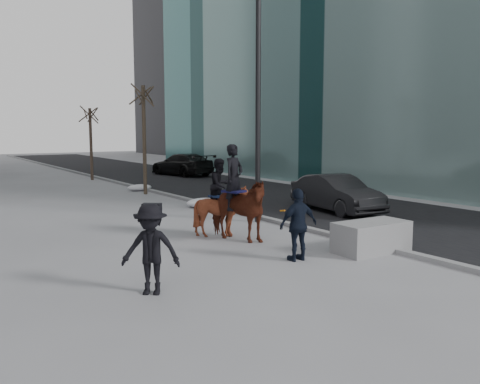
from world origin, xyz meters
TOP-DOWN VIEW (x-y plane):
  - ground at (0.00, 0.00)m, footprint 120.00×120.00m
  - road at (7.00, 10.00)m, footprint 8.00×90.00m
  - curb at (3.00, 10.00)m, footprint 0.25×90.00m
  - planter at (2.54, -1.10)m, footprint 2.01×1.06m
  - car_near at (6.38, 4.09)m, footprint 2.08×4.48m
  - car_far at (8.53, 21.13)m, footprint 2.93×5.47m
  - tree_near at (2.40, 13.13)m, footprint 1.20×1.20m
  - tree_far at (2.40, 21.41)m, footprint 1.20×1.20m
  - mounted_left at (0.37, 1.93)m, footprint 1.62×2.32m
  - mounted_right at (0.38, 2.72)m, footprint 1.58×1.68m
  - feeder at (0.41, -0.71)m, footprint 1.06×0.90m
  - camera_crew at (-3.57, -1.07)m, footprint 1.29×1.22m
  - lamppost at (2.60, 4.19)m, footprint 0.25×2.08m
  - snow_piles at (2.70, 10.81)m, footprint 1.41×7.45m

SIDE VIEW (x-z plane):
  - ground at x=0.00m, z-range 0.00..0.00m
  - road at x=7.00m, z-range 0.00..0.01m
  - curb at x=3.00m, z-range 0.00..0.12m
  - snow_piles at x=2.70m, z-range -0.01..0.35m
  - planter at x=2.54m, z-range 0.00..0.79m
  - car_near at x=6.38m, z-range 0.00..1.42m
  - car_far at x=8.53m, z-range 0.00..1.51m
  - feeder at x=0.41m, z-range 0.00..1.76m
  - camera_crew at x=-3.57m, z-range 0.01..1.76m
  - mounted_right at x=0.38m, z-range -0.23..2.07m
  - mounted_left at x=0.37m, z-range -0.35..2.39m
  - tree_far at x=2.40m, z-range 0.00..4.92m
  - tree_near at x=2.40m, z-range 0.00..5.80m
  - lamppost at x=2.60m, z-range 0.45..9.54m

